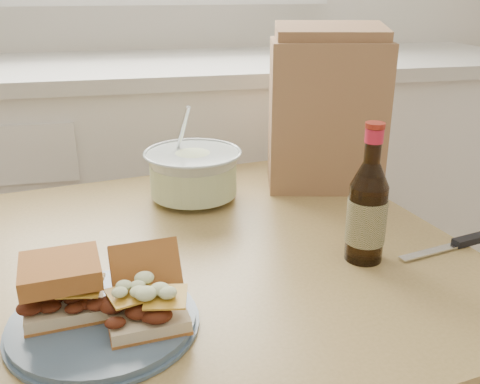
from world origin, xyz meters
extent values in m
cube|color=silver|center=(0.00, 1.70, 0.45)|extent=(2.40, 0.60, 0.90)
cube|color=beige|center=(0.00, 1.70, 0.92)|extent=(2.50, 0.64, 0.04)
cube|color=#A8894F|center=(0.05, 0.82, 0.70)|extent=(0.99, 0.99, 0.04)
cube|color=#A8894F|center=(-0.39, 1.14, 0.34)|extent=(0.07, 0.07, 0.68)
cube|color=#A8894F|center=(0.37, 1.26, 0.34)|extent=(0.07, 0.07, 0.68)
cylinder|color=#475D73|center=(-0.14, 0.62, 0.73)|extent=(0.26, 0.26, 0.02)
cube|color=beige|center=(-0.20, 0.65, 0.75)|extent=(0.12, 0.11, 0.02)
cube|color=gold|center=(-0.20, 0.65, 0.78)|extent=(0.07, 0.07, 0.00)
cube|color=#9F622A|center=(-0.20, 0.65, 0.80)|extent=(0.12, 0.11, 0.03)
cube|color=beige|center=(-0.08, 0.60, 0.75)|extent=(0.11, 0.11, 0.02)
cube|color=gold|center=(-0.08, 0.60, 0.78)|extent=(0.07, 0.07, 0.00)
cube|color=#9F622A|center=(-0.08, 0.66, 0.78)|extent=(0.11, 0.08, 0.09)
cone|color=#B0BEBA|center=(0.04, 1.06, 0.78)|extent=(0.20, 0.20, 0.11)
cylinder|color=silver|center=(0.04, 1.06, 0.77)|extent=(0.19, 0.19, 0.07)
torus|color=#B0BEBA|center=(0.04, 1.06, 0.83)|extent=(0.21, 0.21, 0.01)
cylinder|color=silver|center=(0.02, 1.09, 0.86)|extent=(0.04, 0.08, 0.14)
cylinder|color=black|center=(0.29, 0.73, 0.79)|extent=(0.06, 0.06, 0.14)
cone|color=black|center=(0.29, 0.73, 0.88)|extent=(0.06, 0.06, 0.04)
cylinder|color=black|center=(0.29, 0.73, 0.93)|extent=(0.03, 0.03, 0.06)
cylinder|color=red|center=(0.29, 0.73, 0.94)|extent=(0.03, 0.03, 0.02)
cylinder|color=maroon|center=(0.29, 0.73, 0.96)|extent=(0.03, 0.03, 0.01)
cylinder|color=#3A4120|center=(0.29, 0.73, 0.80)|extent=(0.07, 0.07, 0.08)
cube|color=silver|center=(0.42, 0.72, 0.73)|extent=(0.14, 0.05, 0.00)
cube|color=black|center=(0.51, 0.74, 0.73)|extent=(0.08, 0.04, 0.01)
cube|color=#926A46|center=(0.36, 1.09, 0.89)|extent=(0.29, 0.22, 0.33)
camera|label=1|loc=(-0.09, -0.03, 1.17)|focal=40.00mm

